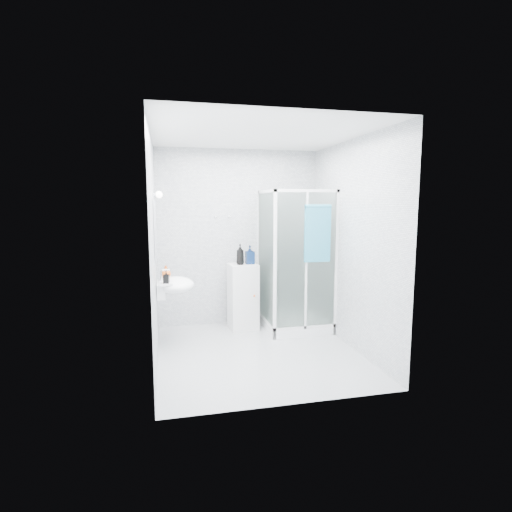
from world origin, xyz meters
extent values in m
cube|color=silver|center=(0.00, 0.00, 1.30)|extent=(2.40, 2.60, 2.60)
cube|color=#B6B9BB|center=(0.00, 0.00, 0.00)|extent=(2.40, 2.60, 0.01)
cube|color=white|center=(0.00, 0.00, 2.60)|extent=(2.40, 2.60, 0.01)
cube|color=white|center=(0.75, 0.85, 0.06)|extent=(0.90, 0.90, 0.12)
cube|color=white|center=(0.32, 0.85, 1.98)|extent=(0.04, 0.90, 0.04)
cube|color=white|center=(0.75, 0.42, 1.98)|extent=(0.90, 0.04, 0.04)
cube|color=white|center=(0.32, 0.42, 1.00)|extent=(0.04, 0.04, 2.00)
cube|color=white|center=(0.31, 0.85, 1.04)|extent=(0.02, 0.82, 1.84)
cube|color=white|center=(0.75, 0.41, 1.04)|extent=(0.82, 0.02, 1.84)
cube|color=white|center=(0.75, 0.42, 1.04)|extent=(0.03, 0.04, 1.84)
cylinder|color=silver|center=(0.75, 1.24, 1.35)|extent=(0.02, 0.02, 1.00)
cylinder|color=silver|center=(0.75, 1.21, 1.82)|extent=(0.09, 0.05, 0.09)
cylinder|color=silver|center=(0.80, 1.27, 1.05)|extent=(0.12, 0.04, 0.12)
cylinder|color=silver|center=(1.03, 0.38, 1.78)|extent=(0.03, 0.05, 0.03)
cube|color=white|center=(-1.14, 0.45, 0.75)|extent=(0.10, 0.40, 0.18)
ellipsoid|color=white|center=(-0.96, 0.45, 0.80)|extent=(0.46, 0.56, 0.20)
cube|color=white|center=(-1.08, 0.45, 0.85)|extent=(0.16, 0.50, 0.02)
cylinder|color=silver|center=(-1.14, 0.45, 0.93)|extent=(0.04, 0.04, 0.16)
cylinder|color=silver|center=(-1.09, 0.45, 0.99)|extent=(0.12, 0.02, 0.02)
cube|color=white|center=(-1.19, 0.45, 1.50)|extent=(0.02, 0.60, 0.70)
cylinder|color=silver|center=(-1.17, 0.29, 1.92)|extent=(0.05, 0.04, 0.04)
sphere|color=white|center=(-1.13, 0.29, 1.92)|extent=(0.08, 0.08, 0.08)
cylinder|color=silver|center=(-1.17, 0.61, 1.92)|extent=(0.05, 0.04, 0.04)
sphere|color=white|center=(-1.13, 0.61, 1.92)|extent=(0.08, 0.08, 0.08)
cylinder|color=silver|center=(-0.35, 1.27, 1.62)|extent=(0.02, 0.04, 0.02)
sphere|color=silver|center=(-0.35, 1.25, 1.62)|extent=(0.03, 0.03, 0.03)
cylinder|color=silver|center=(-0.15, 1.27, 1.62)|extent=(0.02, 0.04, 0.02)
sphere|color=silver|center=(-0.15, 1.25, 1.62)|extent=(0.03, 0.03, 0.03)
cube|color=white|center=(0.00, 1.00, 0.47)|extent=(0.42, 0.42, 0.95)
cube|color=white|center=(0.00, 0.81, 0.47)|extent=(0.35, 0.03, 0.81)
sphere|color=orange|center=(0.13, 0.80, 0.52)|extent=(0.03, 0.03, 0.03)
cube|color=teal|center=(0.88, 0.36, 1.41)|extent=(0.36, 0.04, 0.73)
cylinder|color=teal|center=(0.88, 0.36, 1.78)|extent=(0.36, 0.05, 0.05)
imported|color=black|center=(-0.04, 0.97, 1.10)|extent=(0.14, 0.14, 0.29)
imported|color=#0B1F45|center=(0.11, 1.00, 1.08)|extent=(0.12, 0.13, 0.27)
imported|color=#DD5B1A|center=(-1.08, 0.62, 0.94)|extent=(0.16, 0.16, 0.16)
imported|color=black|center=(-1.07, 0.28, 0.94)|extent=(0.08, 0.08, 0.15)
camera|label=1|loc=(-1.07, -4.56, 1.83)|focal=28.00mm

